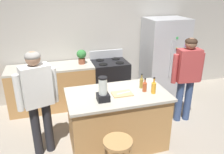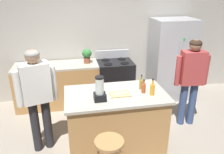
{
  "view_description": "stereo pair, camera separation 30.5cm",
  "coord_description": "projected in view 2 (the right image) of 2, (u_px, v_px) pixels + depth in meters",
  "views": [
    {
      "loc": [
        -0.93,
        -2.91,
        2.41
      ],
      "look_at": [
        0.0,
        0.3,
        1.07
      ],
      "focal_mm": 36.08,
      "sensor_mm": 36.0,
      "label": 1
    },
    {
      "loc": [
        -0.63,
        -2.98,
        2.41
      ],
      "look_at": [
        0.0,
        0.3,
        1.07
      ],
      "focal_mm": 36.08,
      "sensor_mm": 36.0,
      "label": 2
    }
  ],
  "objects": [
    {
      "name": "ground_plane",
      "position": [
        115.0,
        143.0,
        3.73
      ],
      "size": [
        14.0,
        14.0,
        0.0
      ],
      "primitive_type": "plane",
      "color": "#9E9384"
    },
    {
      "name": "cutting_board",
      "position": [
        120.0,
        94.0,
        3.34
      ],
      "size": [
        0.3,
        0.2,
        0.02
      ],
      "primitive_type": "cube",
      "color": "tan",
      "rests_on": "kitchen_island"
    },
    {
      "name": "bottle_vinegar",
      "position": [
        141.0,
        84.0,
        3.51
      ],
      "size": [
        0.06,
        0.06,
        0.24
      ],
      "color": "olive",
      "rests_on": "kitchen_island"
    },
    {
      "name": "back_counter_run",
      "position": [
        64.0,
        85.0,
        4.83
      ],
      "size": [
        2.0,
        0.64,
        0.92
      ],
      "color": "#B7844C",
      "rests_on": "ground_plane"
    },
    {
      "name": "blender_appliance",
      "position": [
        100.0,
        90.0,
        3.14
      ],
      "size": [
        0.17,
        0.17,
        0.36
      ],
      "color": "black",
      "rests_on": "kitchen_island"
    },
    {
      "name": "person_by_island_left",
      "position": [
        37.0,
        92.0,
        3.27
      ],
      "size": [
        0.59,
        0.32,
        1.63
      ],
      "color": "#26262B",
      "rests_on": "ground_plane"
    },
    {
      "name": "chef_knife",
      "position": [
        121.0,
        93.0,
        3.34
      ],
      "size": [
        0.22,
        0.07,
        0.01
      ],
      "primitive_type": "cube",
      "rotation": [
        0.0,
        0.0,
        0.19
      ],
      "color": "#B7BABF",
      "rests_on": "cutting_board"
    },
    {
      "name": "potted_plant",
      "position": [
        87.0,
        55.0,
        4.68
      ],
      "size": [
        0.2,
        0.2,
        0.3
      ],
      "color": "brown",
      "rests_on": "back_counter_run"
    },
    {
      "name": "refrigerator",
      "position": [
        171.0,
        60.0,
        5.04
      ],
      "size": [
        0.9,
        0.73,
        1.79
      ],
      "color": "#B7BABF",
      "rests_on": "ground_plane"
    },
    {
      "name": "bottle_cooking_sauce",
      "position": [
        144.0,
        88.0,
        3.39
      ],
      "size": [
        0.06,
        0.06,
        0.22
      ],
      "color": "#B24C26",
      "rests_on": "kitchen_island"
    },
    {
      "name": "bar_stool",
      "position": [
        109.0,
        151.0,
        2.75
      ],
      "size": [
        0.36,
        0.36,
        0.7
      ],
      "color": "#B7844C",
      "rests_on": "ground_plane"
    },
    {
      "name": "person_by_sink_right",
      "position": [
        191.0,
        75.0,
        3.93
      ],
      "size": [
        0.6,
        0.26,
        1.61
      ],
      "color": "#384C7A",
      "rests_on": "ground_plane"
    },
    {
      "name": "bottle_soda",
      "position": [
        152.0,
        89.0,
        3.31
      ],
      "size": [
        0.07,
        0.07,
        0.26
      ],
      "color": "orange",
      "rests_on": "kitchen_island"
    },
    {
      "name": "stove_range",
      "position": [
        115.0,
        81.0,
        5.0
      ],
      "size": [
        0.76,
        0.65,
        1.1
      ],
      "color": "black",
      "rests_on": "ground_plane"
    },
    {
      "name": "back_wall",
      "position": [
        98.0,
        38.0,
        5.0
      ],
      "size": [
        8.0,
        0.1,
        2.7
      ],
      "primitive_type": "cube",
      "color": "#BCB7AD",
      "rests_on": "ground_plane"
    },
    {
      "name": "kitchen_island",
      "position": [
        116.0,
        119.0,
        3.56
      ],
      "size": [
        1.53,
        0.87,
        0.92
      ],
      "color": "#B7844C",
      "rests_on": "ground_plane"
    }
  ]
}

